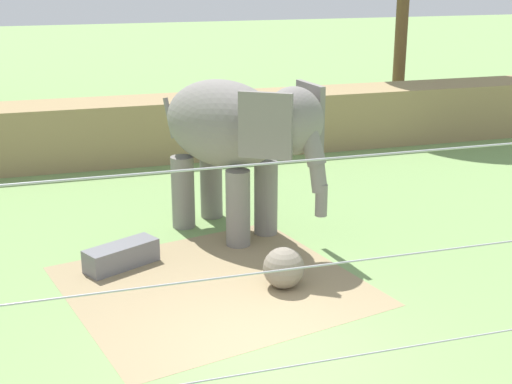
{
  "coord_description": "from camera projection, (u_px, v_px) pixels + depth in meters",
  "views": [
    {
      "loc": [
        -2.87,
        -8.99,
        5.43
      ],
      "look_at": [
        0.76,
        2.99,
        1.4
      ],
      "focal_mm": 50.1,
      "sensor_mm": 36.0,
      "label": 1
    }
  ],
  "objects": [
    {
      "name": "embankment_wall",
      "position": [
        149.0,
        129.0,
        20.52
      ],
      "size": [
        36.0,
        1.8,
        1.73
      ],
      "primitive_type": "cube",
      "color": "#997F56",
      "rests_on": "ground"
    },
    {
      "name": "enrichment_ball",
      "position": [
        284.0,
        268.0,
        12.43
      ],
      "size": [
        0.73,
        0.73,
        0.73
      ],
      "primitive_type": "sphere",
      "color": "gray",
      "rests_on": "ground"
    },
    {
      "name": "elephant",
      "position": [
        235.0,
        133.0,
        14.36
      ],
      "size": [
        3.2,
        3.96,
        3.26
      ],
      "color": "gray",
      "rests_on": "ground"
    },
    {
      "name": "cable_fence",
      "position": [
        368.0,
        332.0,
        7.01
      ],
      "size": [
        11.9,
        0.25,
        3.93
      ],
      "color": "brown",
      "rests_on": "ground"
    },
    {
      "name": "feed_trough",
      "position": [
        121.0,
        256.0,
        13.31
      ],
      "size": [
        1.48,
        1.08,
        0.44
      ],
      "color": "slate",
      "rests_on": "ground"
    },
    {
      "name": "dirt_patch",
      "position": [
        214.0,
        285.0,
        12.59
      ],
      "size": [
        5.75,
        5.53,
        0.01
      ],
      "primitive_type": "cube",
      "rotation": [
        0.0,
        0.0,
        0.23
      ],
      "color": "#937F5B",
      "rests_on": "ground"
    },
    {
      "name": "ground_plane",
      "position": [
        265.0,
        344.0,
        10.65
      ],
      "size": [
        120.0,
        120.0,
        0.0
      ],
      "primitive_type": "plane",
      "color": "#759956"
    }
  ]
}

